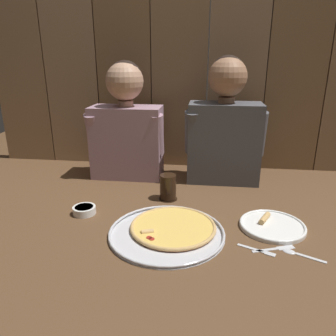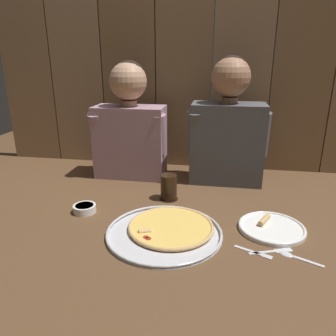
% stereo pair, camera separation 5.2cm
% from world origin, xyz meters
% --- Properties ---
extents(ground_plane, '(3.20, 3.20, 0.00)m').
position_xyz_m(ground_plane, '(0.00, 0.00, 0.00)').
color(ground_plane, brown).
extents(pizza_tray, '(0.43, 0.43, 0.03)m').
position_xyz_m(pizza_tray, '(0.04, -0.11, 0.01)').
color(pizza_tray, silver).
rests_on(pizza_tray, ground).
extents(dinner_plate, '(0.25, 0.25, 0.03)m').
position_xyz_m(dinner_plate, '(0.43, -0.03, 0.01)').
color(dinner_plate, white).
rests_on(dinner_plate, ground).
extents(drinking_glass, '(0.09, 0.09, 0.12)m').
position_xyz_m(drinking_glass, '(-0.00, 0.18, 0.06)').
color(drinking_glass, black).
rests_on(drinking_glass, ground).
extents(dipping_bowl, '(0.10, 0.10, 0.03)m').
position_xyz_m(dipping_bowl, '(-0.33, -0.01, 0.02)').
color(dipping_bowl, white).
rests_on(dipping_bowl, ground).
extents(table_fork, '(0.13, 0.07, 0.01)m').
position_xyz_m(table_fork, '(0.35, -0.20, 0.00)').
color(table_fork, silver).
rests_on(table_fork, ground).
extents(table_knife, '(0.15, 0.07, 0.01)m').
position_xyz_m(table_knife, '(0.41, -0.18, 0.00)').
color(table_knife, silver).
rests_on(table_knife, ground).
extents(table_spoon, '(0.13, 0.08, 0.01)m').
position_xyz_m(table_spoon, '(0.48, -0.20, 0.00)').
color(table_spoon, silver).
rests_on(table_spoon, ground).
extents(diner_left, '(0.40, 0.21, 0.61)m').
position_xyz_m(diner_left, '(-0.25, 0.46, 0.29)').
color(diner_left, gray).
rests_on(diner_left, ground).
extents(diner_right, '(0.40, 0.21, 0.63)m').
position_xyz_m(diner_right, '(0.25, 0.46, 0.30)').
color(diner_right, '#4C4C51').
rests_on(diner_right, ground).
extents(wooden_backdrop_wall, '(2.19, 0.03, 1.12)m').
position_xyz_m(wooden_backdrop_wall, '(0.00, 0.69, 0.56)').
color(wooden_backdrop_wall, '#846546').
rests_on(wooden_backdrop_wall, ground).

